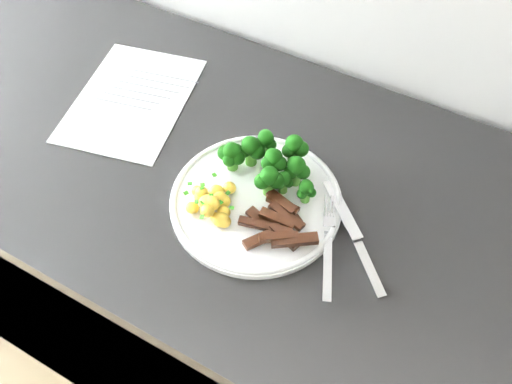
% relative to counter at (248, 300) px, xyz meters
% --- Properties ---
extents(counter, '(2.52, 0.63, 0.94)m').
position_rel_counter_xyz_m(counter, '(0.00, 0.00, 0.00)').
color(counter, black).
rests_on(counter, ground).
extents(recipe_paper, '(0.26, 0.33, 0.00)m').
position_rel_counter_xyz_m(recipe_paper, '(-0.28, 0.06, 0.47)').
color(recipe_paper, white).
rests_on(recipe_paper, counter).
extents(plate, '(0.28, 0.28, 0.02)m').
position_rel_counter_xyz_m(plate, '(0.04, -0.04, 0.48)').
color(plate, white).
rests_on(plate, counter).
extents(broccoli, '(0.18, 0.11, 0.07)m').
position_rel_counter_xyz_m(broccoli, '(0.04, 0.02, 0.52)').
color(broccoli, '#326C1A').
rests_on(broccoli, plate).
extents(potatoes, '(0.09, 0.10, 0.04)m').
position_rel_counter_xyz_m(potatoes, '(-0.01, -0.09, 0.50)').
color(potatoes, gold).
rests_on(potatoes, plate).
extents(beef_strips, '(0.13, 0.11, 0.03)m').
position_rel_counter_xyz_m(beef_strips, '(0.10, -0.07, 0.49)').
color(beef_strips, black).
rests_on(beef_strips, plate).
extents(fork, '(0.09, 0.18, 0.02)m').
position_rel_counter_xyz_m(fork, '(0.19, -0.07, 0.49)').
color(fork, silver).
rests_on(fork, plate).
extents(knife, '(0.17, 0.16, 0.02)m').
position_rel_counter_xyz_m(knife, '(0.23, -0.04, 0.48)').
color(knife, silver).
rests_on(knife, plate).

